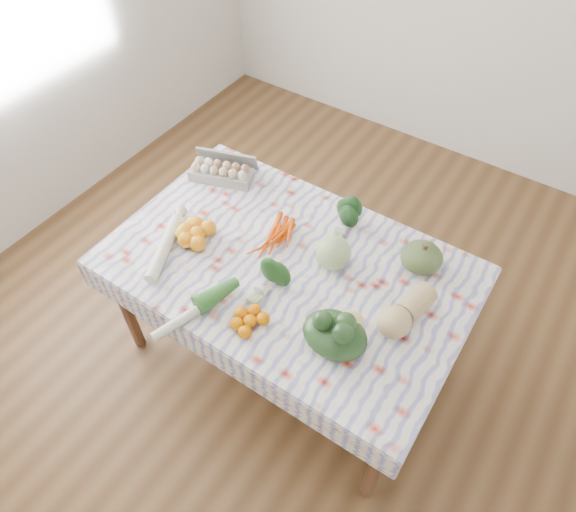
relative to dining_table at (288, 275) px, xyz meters
The scene contains 16 objects.
ground 0.68m from the dining_table, ahead, with size 4.50×4.50×0.00m, color #51351B.
dining_table is the anchor object (origin of this frame).
tablecloth 0.08m from the dining_table, ahead, with size 1.66×1.06×0.01m, color white.
egg_carton 0.70m from the dining_table, 154.71° to the left, with size 0.33×0.13×0.09m, color #989793.
carrot_bunch 0.20m from the dining_table, 145.21° to the left, with size 0.23×0.21×0.04m, color #E54603.
kale_bunch 0.38m from the dining_table, 73.50° to the left, with size 0.15×0.13×0.13m, color #193D19.
kabocha_squash 0.62m from the dining_table, 32.74° to the left, with size 0.19×0.19×0.12m, color #465B2D.
cabbage 0.26m from the dining_table, 33.88° to the left, with size 0.16×0.16×0.16m, color #99B776.
butternut_squash 0.60m from the dining_table, ahead, with size 0.14×0.30×0.14m, color tan.
orange_cluster 0.48m from the dining_table, 166.05° to the right, with size 0.25×0.25×0.08m, color orange.
broccoli 0.22m from the dining_table, 91.47° to the right, with size 0.14×0.14×0.10m, color #184215.
mandarin_cluster 0.38m from the dining_table, 82.23° to the right, with size 0.19×0.19×0.06m, color orange.
grapefruit 0.46m from the dining_table, 20.83° to the right, with size 0.11×0.11×0.11m, color #CBC670.
spinach_bag 0.48m from the dining_table, 32.01° to the right, with size 0.27×0.22×0.12m, color black.
daikon 0.59m from the dining_table, 153.92° to the right, with size 0.06×0.06×0.41m, color silver.
leek 0.49m from the dining_table, 111.25° to the right, with size 0.05×0.05×0.41m, color silver.
Camera 1 is at (0.84, -1.26, 2.59)m, focal length 32.00 mm.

